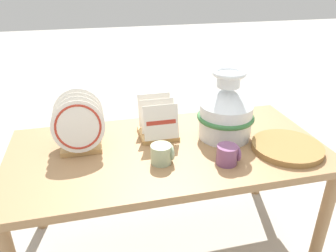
% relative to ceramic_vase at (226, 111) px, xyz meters
% --- Properties ---
extents(ground_plane, '(14.00, 14.00, 0.00)m').
position_rel_ceramic_vase_xyz_m(ground_plane, '(-0.29, -0.05, -0.73)').
color(ground_plane, '#B2ADA3').
extents(display_table, '(1.43, 0.70, 0.59)m').
position_rel_ceramic_vase_xyz_m(display_table, '(-0.29, -0.05, -0.20)').
color(display_table, '#9E754C').
rests_on(display_table, ground_plane).
extents(ceramic_vase, '(0.27, 0.27, 0.33)m').
position_rel_ceramic_vase_xyz_m(ceramic_vase, '(0.00, 0.00, 0.00)').
color(ceramic_vase, silver).
rests_on(ceramic_vase, display_table).
extents(dish_rack_round_plates, '(0.22, 0.21, 0.25)m').
position_rel_ceramic_vase_xyz_m(dish_rack_round_plates, '(-0.67, 0.05, -0.03)').
color(dish_rack_round_plates, tan).
rests_on(dish_rack_round_plates, display_table).
extents(dish_rack_square_plates, '(0.18, 0.19, 0.18)m').
position_rel_ceramic_vase_xyz_m(dish_rack_square_plates, '(-0.31, 0.08, -0.08)').
color(dish_rack_square_plates, tan).
rests_on(dish_rack_square_plates, display_table).
extents(wicker_charger_stack, '(0.31, 0.31, 0.03)m').
position_rel_ceramic_vase_xyz_m(wicker_charger_stack, '(0.22, -0.19, -0.12)').
color(wicker_charger_stack, olive).
rests_on(wicker_charger_stack, display_table).
extents(mug_sage_glaze, '(0.10, 0.09, 0.08)m').
position_rel_ceramic_vase_xyz_m(mug_sage_glaze, '(-0.34, -0.16, -0.09)').
color(mug_sage_glaze, '#9EB28E').
rests_on(mug_sage_glaze, display_table).
extents(mug_plum_glaze, '(0.10, 0.09, 0.08)m').
position_rel_ceramic_vase_xyz_m(mug_plum_glaze, '(-0.08, -0.23, -0.09)').
color(mug_plum_glaze, '#7A4770').
rests_on(mug_plum_glaze, display_table).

